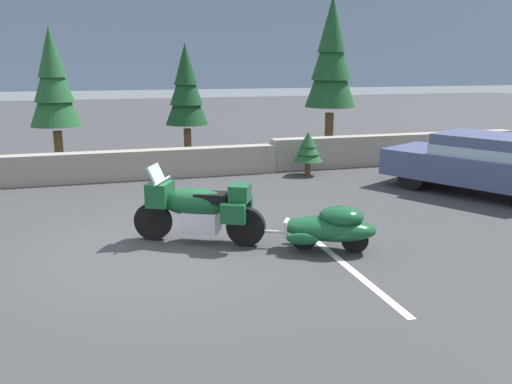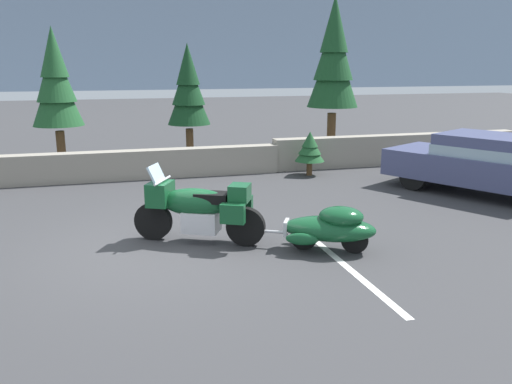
{
  "view_description": "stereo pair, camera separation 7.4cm",
  "coord_description": "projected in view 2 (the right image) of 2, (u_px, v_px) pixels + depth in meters",
  "views": [
    {
      "loc": [
        -0.61,
        -8.37,
        3.0
      ],
      "look_at": [
        1.85,
        0.12,
        0.85
      ],
      "focal_mm": 37.15,
      "sensor_mm": 36.0,
      "label": 1
    },
    {
      "loc": [
        -0.53,
        -8.39,
        3.0
      ],
      "look_at": [
        1.85,
        0.12,
        0.85
      ],
      "focal_mm": 37.15,
      "sensor_mm": 36.0,
      "label": 2
    }
  ],
  "objects": [
    {
      "name": "car_shaped_trailer",
      "position": [
        330.0,
        227.0,
        8.61
      ],
      "size": [
        2.13,
        1.32,
        0.76
      ],
      "color": "black",
      "rests_on": "ground"
    },
    {
      "name": "pine_sapling_near",
      "position": [
        310.0,
        148.0,
        14.45
      ],
      "size": [
        0.81,
        0.81,
        1.21
      ],
      "color": "brown",
      "rests_on": "ground"
    },
    {
      "name": "stone_guard_wall",
      "position": [
        105.0,
        164.0,
        13.89
      ],
      "size": [
        24.0,
        0.6,
        0.9
      ],
      "color": "gray",
      "rests_on": "ground"
    },
    {
      "name": "pine_tree_tall",
      "position": [
        334.0,
        58.0,
        16.52
      ],
      "size": [
        1.61,
        1.61,
        5.07
      ],
      "color": "brown",
      "rests_on": "ground"
    },
    {
      "name": "parking_stripe_marker",
      "position": [
        346.0,
        266.0,
        8.03
      ],
      "size": [
        0.12,
        3.6,
        0.01
      ],
      "primitive_type": "cube",
      "color": "silver",
      "rests_on": "ground"
    },
    {
      "name": "ground_plane",
      "position": [
        150.0,
        251.0,
        8.7
      ],
      "size": [
        80.0,
        80.0,
        0.0
      ],
      "primitive_type": "plane",
      "color": "#38383A"
    },
    {
      "name": "touring_motorcycle",
      "position": [
        198.0,
        207.0,
        8.99
      ],
      "size": [
        2.12,
        1.36,
        1.33
      ],
      "color": "black",
      "rests_on": "ground"
    },
    {
      "name": "pine_tree_secondary",
      "position": [
        55.0,
        82.0,
        14.56
      ],
      "size": [
        1.39,
        1.39,
        4.01
      ],
      "color": "brown",
      "rests_on": "ground"
    },
    {
      "name": "pine_tree_far_right",
      "position": [
        188.0,
        89.0,
        16.06
      ],
      "size": [
        1.31,
        1.31,
        3.61
      ],
      "color": "brown",
      "rests_on": "ground"
    },
    {
      "name": "distant_ridgeline",
      "position": [
        105.0,
        36.0,
        96.49
      ],
      "size": [
        240.0,
        80.0,
        16.0
      ],
      "primitive_type": "cube",
      "color": "#7F93AD",
      "rests_on": "ground"
    },
    {
      "name": "sedan_at_right_edge",
      "position": [
        490.0,
        162.0,
        12.24
      ],
      "size": [
        3.75,
        4.82,
        1.41
      ],
      "color": "black",
      "rests_on": "ground"
    }
  ]
}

